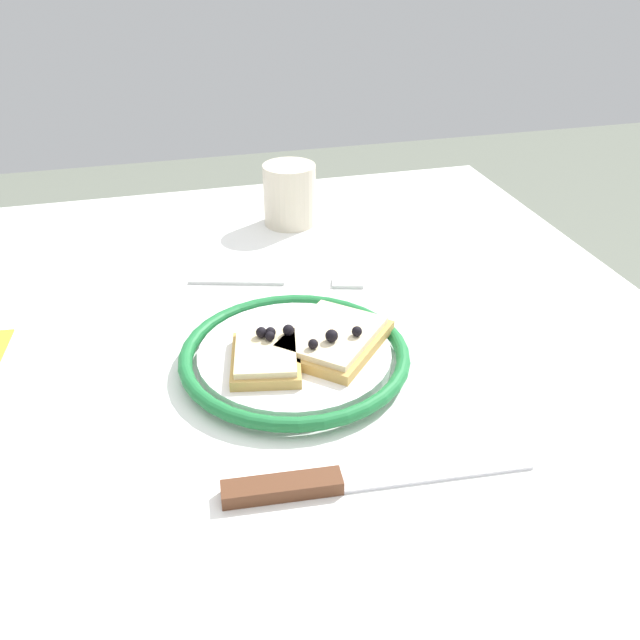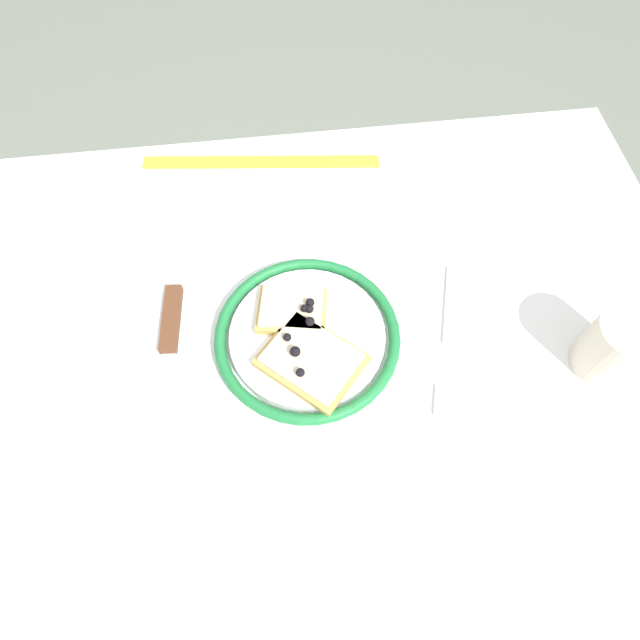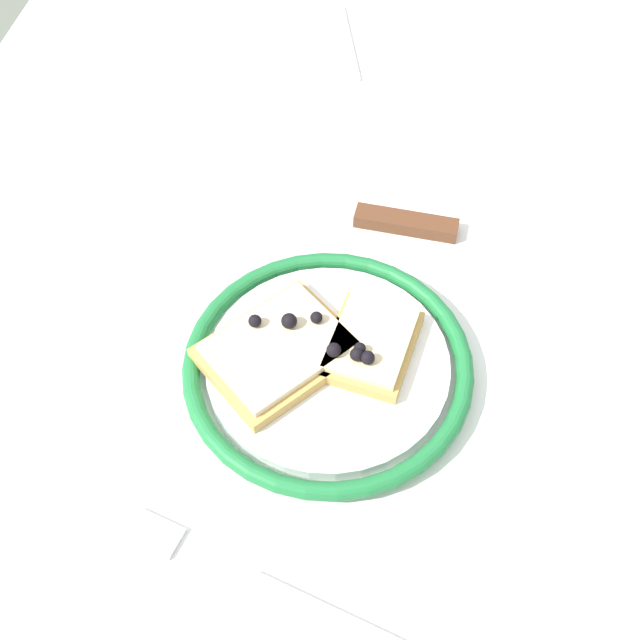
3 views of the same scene
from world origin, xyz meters
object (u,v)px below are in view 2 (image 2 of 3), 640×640
pizza_slice_far (311,360)px  measuring_tape (261,162)px  fork (448,338)px  dining_table (267,401)px  plate (307,336)px  pizza_slice_near (293,310)px  knife (169,344)px  cup (616,347)px

pizza_slice_far → measuring_tape: size_ratio=0.39×
pizza_slice_far → fork: bearing=-173.6°
pizza_slice_far → measuring_tape: pizza_slice_far is taller
dining_table → fork: 0.25m
dining_table → fork: fork is taller
plate → fork: bearing=173.6°
pizza_slice_near → measuring_tape: pizza_slice_near is taller
pizza_slice_near → knife: (0.15, 0.02, -0.02)m
measuring_tape → knife: bearing=72.3°
pizza_slice_near → knife: bearing=6.1°
pizza_slice_near → measuring_tape: (0.02, -0.27, -0.02)m
dining_table → plate: (-0.06, -0.03, 0.11)m
plate → cup: size_ratio=2.66×
plate → measuring_tape: bearing=-83.4°
plate → fork: size_ratio=1.10×
pizza_slice_far → knife: bearing=-17.3°
pizza_slice_near → measuring_tape: size_ratio=0.27×
plate → dining_table: bearing=27.7°
pizza_slice_near → cup: cup is taller
pizza_slice_near → measuring_tape: 0.27m
pizza_slice_far → fork: pizza_slice_far is taller
dining_table → pizza_slice_near: (-0.05, -0.06, 0.12)m
dining_table → pizza_slice_far: (-0.06, 0.01, 0.12)m
dining_table → measuring_tape: measuring_tape is taller
cup → measuring_tape: size_ratio=0.24×
cup → measuring_tape: (0.37, -0.37, -0.04)m
dining_table → pizza_slice_near: pizza_slice_near is taller
fork → measuring_tape: fork is taller
dining_table → pizza_slice_far: size_ratio=8.23×
plate → pizza_slice_near: pizza_slice_near is taller
pizza_slice_near → dining_table: bearing=52.9°
plate → knife: 0.16m
pizza_slice_far → cup: (-0.33, 0.03, 0.02)m
plate → knife: (0.16, -0.01, -0.01)m
knife → cup: 0.50m
fork → pizza_slice_far: bearing=6.4°
pizza_slice_far → fork: 0.17m
knife → measuring_tape: 0.31m
measuring_tape → pizza_slice_far: bearing=102.5°
pizza_slice_near → fork: bearing=165.0°
knife → cup: cup is taller
dining_table → knife: (0.10, -0.04, 0.10)m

